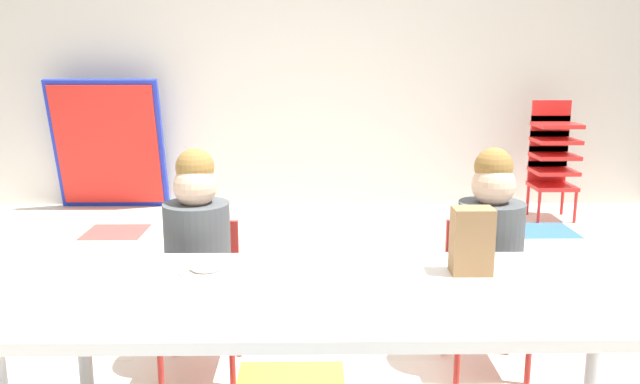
{
  "coord_description": "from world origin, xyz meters",
  "views": [
    {
      "loc": [
        0.09,
        -2.75,
        1.28
      ],
      "look_at": [
        0.11,
        -0.64,
        0.83
      ],
      "focal_mm": 36.09,
      "sensor_mm": 36.0,
      "label": 1
    }
  ],
  "objects_px": {
    "kid_chair_red_stack": "(553,153)",
    "paper_plate_near_edge": "(206,271)",
    "seated_child_near_camera": "(198,241)",
    "paper_plate_center_table": "(377,306)",
    "paper_bag_brown": "(472,241)",
    "seated_child_middle_seat": "(490,240)",
    "folded_activity_table": "(108,145)",
    "craft_table": "(346,303)",
    "donut_powdered_on_plate": "(206,266)"
  },
  "relations": [
    {
      "from": "kid_chair_red_stack",
      "to": "paper_bag_brown",
      "type": "distance_m",
      "value": 3.25
    },
    {
      "from": "craft_table",
      "to": "seated_child_middle_seat",
      "type": "bearing_deg",
      "value": 44.48
    },
    {
      "from": "craft_table",
      "to": "seated_child_near_camera",
      "type": "bearing_deg",
      "value": 133.03
    },
    {
      "from": "paper_bag_brown",
      "to": "donut_powdered_on_plate",
      "type": "distance_m",
      "value": 0.87
    },
    {
      "from": "seated_child_middle_seat",
      "to": "paper_bag_brown",
      "type": "bearing_deg",
      "value": -112.64
    },
    {
      "from": "craft_table",
      "to": "donut_powdered_on_plate",
      "type": "height_order",
      "value": "donut_powdered_on_plate"
    },
    {
      "from": "paper_plate_near_edge",
      "to": "paper_plate_center_table",
      "type": "xyz_separation_m",
      "value": [
        0.53,
        -0.31,
        0.0
      ]
    },
    {
      "from": "paper_bag_brown",
      "to": "folded_activity_table",
      "type": "bearing_deg",
      "value": 123.84
    },
    {
      "from": "craft_table",
      "to": "paper_plate_center_table",
      "type": "height_order",
      "value": "paper_plate_center_table"
    },
    {
      "from": "donut_powdered_on_plate",
      "to": "craft_table",
      "type": "bearing_deg",
      "value": -19.81
    },
    {
      "from": "craft_table",
      "to": "seated_child_near_camera",
      "type": "height_order",
      "value": "seated_child_near_camera"
    },
    {
      "from": "seated_child_near_camera",
      "to": "seated_child_middle_seat",
      "type": "distance_m",
      "value": 1.16
    },
    {
      "from": "paper_bag_brown",
      "to": "paper_plate_near_edge",
      "type": "bearing_deg",
      "value": 178.54
    },
    {
      "from": "paper_bag_brown",
      "to": "paper_plate_near_edge",
      "type": "relative_size",
      "value": 1.22
    },
    {
      "from": "folded_activity_table",
      "to": "paper_plate_near_edge",
      "type": "xyz_separation_m",
      "value": [
        1.33,
        -3.25,
        0.04
      ]
    },
    {
      "from": "seated_child_near_camera",
      "to": "paper_plate_center_table",
      "type": "bearing_deg",
      "value": -49.34
    },
    {
      "from": "craft_table",
      "to": "paper_plate_near_edge",
      "type": "xyz_separation_m",
      "value": [
        -0.45,
        0.16,
        0.05
      ]
    },
    {
      "from": "seated_child_near_camera",
      "to": "paper_plate_center_table",
      "type": "distance_m",
      "value": 0.97
    },
    {
      "from": "seated_child_middle_seat",
      "to": "paper_plate_near_edge",
      "type": "xyz_separation_m",
      "value": [
        -1.06,
        -0.43,
        0.03
      ]
    },
    {
      "from": "donut_powdered_on_plate",
      "to": "kid_chair_red_stack",
      "type": "bearing_deg",
      "value": 52.61
    },
    {
      "from": "paper_bag_brown",
      "to": "craft_table",
      "type": "bearing_deg",
      "value": -161.32
    },
    {
      "from": "seated_child_middle_seat",
      "to": "paper_bag_brown",
      "type": "height_order",
      "value": "seated_child_middle_seat"
    },
    {
      "from": "craft_table",
      "to": "paper_plate_center_table",
      "type": "relative_size",
      "value": 11.2
    },
    {
      "from": "seated_child_near_camera",
      "to": "paper_bag_brown",
      "type": "height_order",
      "value": "seated_child_near_camera"
    },
    {
      "from": "folded_activity_table",
      "to": "paper_bag_brown",
      "type": "relative_size",
      "value": 4.94
    },
    {
      "from": "paper_plate_center_table",
      "to": "donut_powdered_on_plate",
      "type": "distance_m",
      "value": 0.61
    },
    {
      "from": "seated_child_middle_seat",
      "to": "folded_activity_table",
      "type": "bearing_deg",
      "value": 130.21
    },
    {
      "from": "seated_child_near_camera",
      "to": "kid_chair_red_stack",
      "type": "distance_m",
      "value": 3.41
    },
    {
      "from": "paper_bag_brown",
      "to": "paper_plate_center_table",
      "type": "height_order",
      "value": "paper_bag_brown"
    },
    {
      "from": "craft_table",
      "to": "seated_child_near_camera",
      "type": "distance_m",
      "value": 0.81
    },
    {
      "from": "craft_table",
      "to": "donut_powdered_on_plate",
      "type": "xyz_separation_m",
      "value": [
        -0.45,
        0.16,
        0.07
      ]
    },
    {
      "from": "seated_child_middle_seat",
      "to": "paper_plate_center_table",
      "type": "xyz_separation_m",
      "value": [
        -0.52,
        -0.74,
        0.03
      ]
    },
    {
      "from": "folded_activity_table",
      "to": "paper_plate_near_edge",
      "type": "bearing_deg",
      "value": -67.81
    },
    {
      "from": "kid_chair_red_stack",
      "to": "paper_bag_brown",
      "type": "relative_size",
      "value": 4.18
    },
    {
      "from": "seated_child_near_camera",
      "to": "kid_chair_red_stack",
      "type": "xyz_separation_m",
      "value": [
        2.33,
        2.49,
        -0.04
      ]
    },
    {
      "from": "seated_child_middle_seat",
      "to": "craft_table",
      "type": "bearing_deg",
      "value": -135.52
    },
    {
      "from": "paper_bag_brown",
      "to": "donut_powdered_on_plate",
      "type": "xyz_separation_m",
      "value": [
        -0.87,
        0.02,
        -0.09
      ]
    },
    {
      "from": "seated_child_middle_seat",
      "to": "paper_plate_center_table",
      "type": "height_order",
      "value": "seated_child_middle_seat"
    },
    {
      "from": "kid_chair_red_stack",
      "to": "paper_plate_center_table",
      "type": "distance_m",
      "value": 3.65
    },
    {
      "from": "folded_activity_table",
      "to": "donut_powdered_on_plate",
      "type": "relative_size",
      "value": 10.41
    },
    {
      "from": "seated_child_middle_seat",
      "to": "donut_powdered_on_plate",
      "type": "xyz_separation_m",
      "value": [
        -1.06,
        -0.43,
        0.04
      ]
    },
    {
      "from": "kid_chair_red_stack",
      "to": "folded_activity_table",
      "type": "height_order",
      "value": "folded_activity_table"
    },
    {
      "from": "craft_table",
      "to": "seated_child_near_camera",
      "type": "xyz_separation_m",
      "value": [
        -0.55,
        0.59,
        0.02
      ]
    },
    {
      "from": "kid_chair_red_stack",
      "to": "paper_plate_near_edge",
      "type": "bearing_deg",
      "value": -127.39
    },
    {
      "from": "craft_table",
      "to": "folded_activity_table",
      "type": "relative_size",
      "value": 1.86
    },
    {
      "from": "paper_bag_brown",
      "to": "paper_plate_near_edge",
      "type": "xyz_separation_m",
      "value": [
        -0.87,
        0.02,
        -0.11
      ]
    },
    {
      "from": "craft_table",
      "to": "seated_child_near_camera",
      "type": "relative_size",
      "value": 2.2
    },
    {
      "from": "kid_chair_red_stack",
      "to": "paper_plate_center_table",
      "type": "height_order",
      "value": "kid_chair_red_stack"
    },
    {
      "from": "craft_table",
      "to": "folded_activity_table",
      "type": "bearing_deg",
      "value": 117.51
    },
    {
      "from": "seated_child_near_camera",
      "to": "paper_plate_center_table",
      "type": "relative_size",
      "value": 5.1
    }
  ]
}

